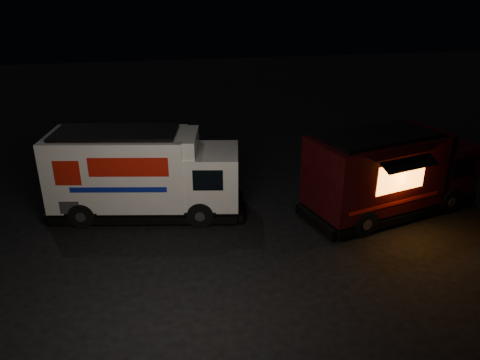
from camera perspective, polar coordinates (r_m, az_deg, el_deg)
The scene contains 3 objects.
ground at distance 15.80m, azimuth -1.45°, elevation -8.69°, with size 80.00×80.00×0.00m, color black.
white_truck at distance 17.89m, azimuth -11.41°, elevation 0.81°, with size 7.31×2.50×3.32m, color silver, non-canonical shape.
red_truck at distance 18.66m, azimuth 18.05°, elevation 0.96°, with size 7.01×2.58×3.26m, color black, non-canonical shape.
Camera 1 is at (-2.10, -13.21, 8.41)m, focal length 35.00 mm.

